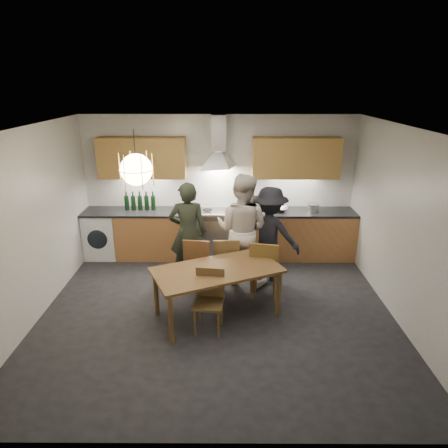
{
  "coord_description": "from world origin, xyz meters",
  "views": [
    {
      "loc": [
        0.12,
        -5.03,
        3.14
      ],
      "look_at": [
        0.1,
        0.4,
        1.2
      ],
      "focal_mm": 32.0,
      "sensor_mm": 36.0,
      "label": 1
    }
  ],
  "objects_px": {
    "mixing_bowl": "(279,209)",
    "wine_bottles": "(140,201)",
    "chair_back_left": "(198,261)",
    "stock_pot": "(313,208)",
    "dining_table": "(217,274)",
    "person_left": "(188,232)",
    "person_mid": "(242,229)",
    "person_right": "(269,234)",
    "chair_front": "(209,296)"
  },
  "relations": [
    {
      "from": "chair_back_left",
      "to": "person_mid",
      "type": "relative_size",
      "value": 0.49
    },
    {
      "from": "person_right",
      "to": "chair_front",
      "type": "bearing_deg",
      "value": 79.89
    },
    {
      "from": "person_right",
      "to": "person_left",
      "type": "bearing_deg",
      "value": 24.77
    },
    {
      "from": "chair_front",
      "to": "stock_pot",
      "type": "distance_m",
      "value": 2.98
    },
    {
      "from": "person_mid",
      "to": "chair_front",
      "type": "bearing_deg",
      "value": 93.84
    },
    {
      "from": "chair_front",
      "to": "person_mid",
      "type": "xyz_separation_m",
      "value": [
        0.48,
        1.35,
        0.43
      ]
    },
    {
      "from": "person_mid",
      "to": "mixing_bowl",
      "type": "xyz_separation_m",
      "value": [
        0.72,
        1.0,
        0.03
      ]
    },
    {
      "from": "person_right",
      "to": "stock_pot",
      "type": "relative_size",
      "value": 8.03
    },
    {
      "from": "chair_back_left",
      "to": "mixing_bowl",
      "type": "height_order",
      "value": "mixing_bowl"
    },
    {
      "from": "chair_front",
      "to": "mixing_bowl",
      "type": "distance_m",
      "value": 2.67
    },
    {
      "from": "chair_back_left",
      "to": "stock_pot",
      "type": "bearing_deg",
      "value": -139.79
    },
    {
      "from": "chair_back_left",
      "to": "stock_pot",
      "type": "xyz_separation_m",
      "value": [
        2.02,
        1.32,
        0.45
      ]
    },
    {
      "from": "dining_table",
      "to": "stock_pot",
      "type": "height_order",
      "value": "stock_pot"
    },
    {
      "from": "stock_pot",
      "to": "person_right",
      "type": "bearing_deg",
      "value": -135.5
    },
    {
      "from": "person_left",
      "to": "person_right",
      "type": "xyz_separation_m",
      "value": [
        1.32,
        0.05,
        -0.05
      ]
    },
    {
      "from": "mixing_bowl",
      "to": "wine_bottles",
      "type": "distance_m",
      "value": 2.57
    },
    {
      "from": "person_mid",
      "to": "dining_table",
      "type": "bearing_deg",
      "value": 93.62
    },
    {
      "from": "stock_pot",
      "to": "chair_back_left",
      "type": "bearing_deg",
      "value": -146.84
    },
    {
      "from": "dining_table",
      "to": "chair_back_left",
      "type": "height_order",
      "value": "chair_back_left"
    },
    {
      "from": "person_left",
      "to": "person_mid",
      "type": "relative_size",
      "value": 0.92
    },
    {
      "from": "chair_back_left",
      "to": "wine_bottles",
      "type": "xyz_separation_m",
      "value": [
        -1.15,
        1.42,
        0.56
      ]
    },
    {
      "from": "person_left",
      "to": "person_right",
      "type": "distance_m",
      "value": 1.33
    },
    {
      "from": "dining_table",
      "to": "stock_pot",
      "type": "xyz_separation_m",
      "value": [
        1.71,
        2.02,
        0.33
      ]
    },
    {
      "from": "mixing_bowl",
      "to": "wine_bottles",
      "type": "xyz_separation_m",
      "value": [
        -2.56,
        0.07,
        0.13
      ]
    },
    {
      "from": "chair_back_left",
      "to": "person_right",
      "type": "distance_m",
      "value": 1.26
    },
    {
      "from": "stock_pot",
      "to": "wine_bottles",
      "type": "xyz_separation_m",
      "value": [
        -3.17,
        0.09,
        0.1
      ]
    },
    {
      "from": "person_right",
      "to": "person_mid",
      "type": "bearing_deg",
      "value": 35.81
    },
    {
      "from": "dining_table",
      "to": "chair_front",
      "type": "height_order",
      "value": "chair_front"
    },
    {
      "from": "dining_table",
      "to": "person_right",
      "type": "distance_m",
      "value": 1.43
    },
    {
      "from": "person_mid",
      "to": "wine_bottles",
      "type": "relative_size",
      "value": 3.19
    },
    {
      "from": "person_left",
      "to": "wine_bottles",
      "type": "relative_size",
      "value": 2.93
    },
    {
      "from": "person_right",
      "to": "dining_table",
      "type": "bearing_deg",
      "value": 76.87
    },
    {
      "from": "dining_table",
      "to": "chair_back_left",
      "type": "relative_size",
      "value": 2.14
    },
    {
      "from": "dining_table",
      "to": "mixing_bowl",
      "type": "xyz_separation_m",
      "value": [
        1.09,
        2.05,
        0.3
      ]
    },
    {
      "from": "person_mid",
      "to": "person_right",
      "type": "bearing_deg",
      "value": -143.29
    },
    {
      "from": "person_right",
      "to": "wine_bottles",
      "type": "relative_size",
      "value": 2.77
    },
    {
      "from": "dining_table",
      "to": "stock_pot",
      "type": "relative_size",
      "value": 9.76
    },
    {
      "from": "mixing_bowl",
      "to": "chair_back_left",
      "type": "bearing_deg",
      "value": -136.29
    },
    {
      "from": "mixing_bowl",
      "to": "stock_pot",
      "type": "xyz_separation_m",
      "value": [
        0.61,
        -0.03,
        0.03
      ]
    },
    {
      "from": "chair_front",
      "to": "person_right",
      "type": "height_order",
      "value": "person_right"
    },
    {
      "from": "person_left",
      "to": "mixing_bowl",
      "type": "bearing_deg",
      "value": -153.81
    },
    {
      "from": "mixing_bowl",
      "to": "chair_front",
      "type": "bearing_deg",
      "value": -117.0
    },
    {
      "from": "dining_table",
      "to": "person_mid",
      "type": "height_order",
      "value": "person_mid"
    },
    {
      "from": "dining_table",
      "to": "stock_pot",
      "type": "bearing_deg",
      "value": 25.54
    },
    {
      "from": "person_left",
      "to": "wine_bottles",
      "type": "bearing_deg",
      "value": -50.7
    },
    {
      "from": "dining_table",
      "to": "person_right",
      "type": "xyz_separation_m",
      "value": [
        0.83,
        1.16,
        0.15
      ]
    },
    {
      "from": "dining_table",
      "to": "person_left",
      "type": "height_order",
      "value": "person_left"
    },
    {
      "from": "dining_table",
      "to": "wine_bottles",
      "type": "relative_size",
      "value": 3.36
    },
    {
      "from": "person_right",
      "to": "wine_bottles",
      "type": "height_order",
      "value": "person_right"
    },
    {
      "from": "person_mid",
      "to": "wine_bottles",
      "type": "bearing_deg",
      "value": -6.69
    }
  ]
}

